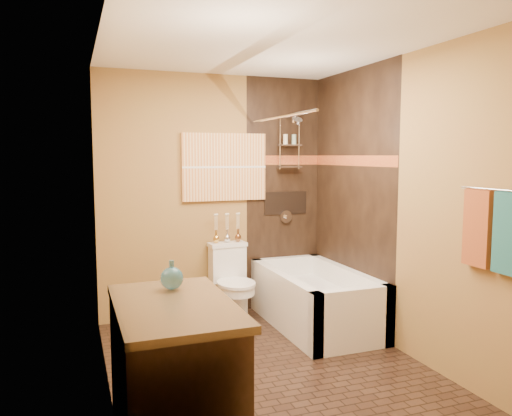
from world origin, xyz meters
name	(u,v)px	position (x,y,z in m)	size (l,w,h in m)	color
floor	(267,367)	(0.00, 0.00, 0.00)	(3.00, 3.00, 0.00)	black
wall_left	(105,217)	(-1.20, 0.00, 1.25)	(0.02, 3.00, 2.50)	olive
wall_right	(399,205)	(1.20, 0.00, 1.25)	(0.02, 3.00, 2.50)	olive
wall_back	(215,196)	(0.00, 1.50, 1.25)	(2.40, 0.02, 2.50)	olive
wall_front	(382,242)	(0.00, -1.50, 1.25)	(2.40, 0.02, 2.50)	olive
ceiling	(268,43)	(0.00, 0.00, 2.50)	(3.00, 3.00, 0.00)	silver
alcove_tile_back	(283,194)	(0.78, 1.49, 1.25)	(0.85, 0.01, 2.50)	black
alcove_tile_right	(351,198)	(1.19, 0.75, 1.25)	(0.01, 1.50, 2.50)	black
mosaic_band_back	(284,160)	(0.78, 1.48, 1.62)	(0.85, 0.01, 0.10)	maroon
mosaic_band_right	(351,161)	(1.18, 0.75, 1.62)	(0.01, 1.50, 0.10)	maroon
alcove_niche	(285,203)	(0.80, 1.48, 1.15)	(0.50, 0.01, 0.25)	black
shower_fixtures	(290,156)	(0.80, 1.38, 1.67)	(0.24, 0.33, 1.16)	silver
curtain_rod	(278,117)	(0.40, 0.75, 2.02)	(0.03, 0.03, 1.55)	silver
towel_bar	(494,190)	(1.15, -1.05, 1.45)	(0.02, 0.02, 0.55)	silver
towel_teal	(509,234)	(1.16, -1.18, 1.18)	(0.05, 0.22, 0.52)	#1B5A58
towel_rust	(478,228)	(1.16, -0.92, 1.18)	(0.05, 0.22, 0.52)	#97411B
sunset_painting	(224,167)	(0.10, 1.48, 1.55)	(0.90, 0.04, 0.70)	orange
vanity_mirror	(118,189)	(-1.19, -0.95, 1.50)	(0.01, 1.00, 0.90)	white
bathtub	(315,304)	(0.80, 0.75, 0.22)	(0.80, 1.50, 0.55)	white
toilet	(232,282)	(0.10, 1.22, 0.39)	(0.40, 0.58, 0.77)	white
vanity	(174,382)	(-0.92, -0.95, 0.45)	(0.61, 1.01, 0.89)	black
teal_bottle	(172,275)	(-0.87, -0.68, 0.97)	(0.13, 0.13, 0.21)	#276577
bud_vases	(227,227)	(0.10, 1.39, 0.93)	(0.30, 0.06, 0.30)	gold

